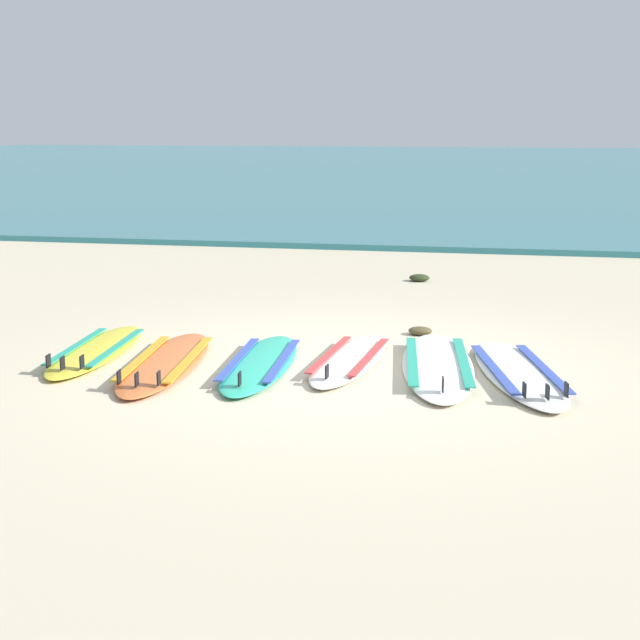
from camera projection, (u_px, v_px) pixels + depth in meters
The scene contains 10 objects.
ground_plane at pixel (347, 367), 8.52m from camera, with size 80.00×80.00×0.00m, color beige.
sea at pixel (492, 166), 44.63m from camera, with size 80.00×60.00×0.10m, color teal.
surfboard_0 at pixel (97, 350), 8.98m from camera, with size 0.73×2.19×0.18m.
surfboard_1 at pixel (166, 362), 8.54m from camera, with size 0.85×2.40×0.18m.
surfboard_2 at pixel (260, 363), 8.50m from camera, with size 0.71×2.23×0.18m.
surfboard_3 at pixel (349, 359), 8.64m from camera, with size 0.62×2.06×0.18m.
surfboard_4 at pixel (438, 365), 8.45m from camera, with size 0.92×2.52×0.18m.
surfboard_5 at pixel (519, 372), 8.19m from camera, with size 1.13×2.41×0.18m.
seaweed_clump_near_shoreline at pixel (420, 331), 9.78m from camera, with size 0.24×0.19×0.08m, color #4C4228.
seaweed_clump_mid_sand at pixel (419, 278), 13.04m from camera, with size 0.27×0.22×0.10m, color #2D381E.
Camera 1 is at (1.45, -8.13, 2.13)m, focal length 54.43 mm.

